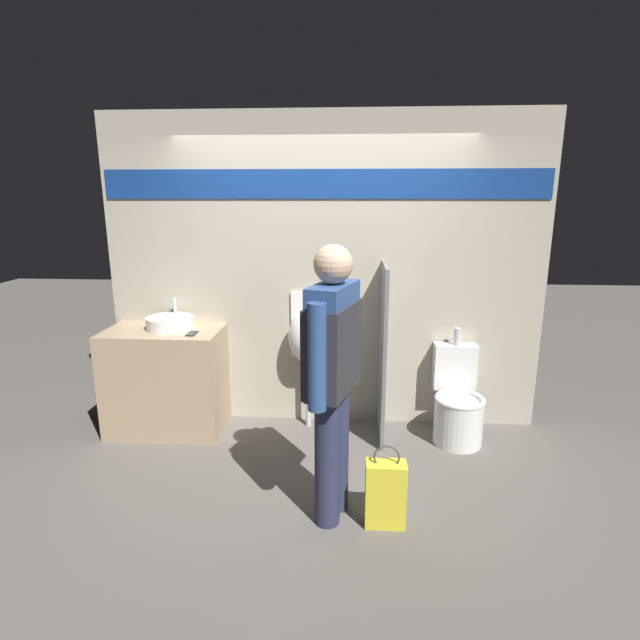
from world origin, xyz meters
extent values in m
plane|color=#5B5651|center=(0.00, 0.00, 0.00)|extent=(16.00, 16.00, 0.00)
cube|color=#B2A893|center=(0.00, 0.60, 1.35)|extent=(3.78, 0.06, 2.70)
cube|color=navy|center=(0.00, 0.56, 2.11)|extent=(3.70, 0.01, 0.24)
cube|color=tan|center=(-1.35, 0.29, 0.46)|extent=(0.98, 0.57, 0.91)
cylinder|color=white|center=(-1.30, 0.34, 0.96)|extent=(0.40, 0.40, 0.10)
cylinder|color=silver|center=(-1.30, 0.48, 1.08)|extent=(0.03, 0.03, 0.14)
cube|color=#232328|center=(-1.05, 0.17, 0.92)|extent=(0.07, 0.14, 0.01)
cube|color=slate|center=(0.52, 0.29, 0.74)|extent=(0.03, 0.57, 1.48)
cylinder|color=silver|center=(-0.12, 0.43, 0.31)|extent=(0.04, 0.04, 0.62)
ellipsoid|color=white|center=(-0.12, 0.43, 0.84)|extent=(0.34, 0.27, 0.47)
cube|color=white|center=(-0.12, 0.56, 0.91)|extent=(0.32, 0.02, 0.59)
cylinder|color=silver|center=(-0.12, 0.52, 1.16)|extent=(0.06, 0.06, 0.16)
cylinder|color=white|center=(1.15, 0.19, 0.19)|extent=(0.40, 0.40, 0.38)
torus|color=white|center=(1.15, 0.19, 0.39)|extent=(0.41, 0.41, 0.04)
cube|color=white|center=(1.15, 0.48, 0.58)|extent=(0.36, 0.16, 0.40)
cylinder|color=silver|center=(1.15, 0.46, 0.86)|extent=(0.06, 0.06, 0.14)
cylinder|color=#282D4C|center=(0.12, -0.92, 0.43)|extent=(0.16, 0.16, 0.85)
cylinder|color=#282D4C|center=(0.17, -0.76, 0.43)|extent=(0.16, 0.16, 0.85)
cube|color=#2D4C84|center=(0.14, -0.84, 1.19)|extent=(0.32, 0.48, 0.67)
cube|color=#2D2D33|center=(0.14, -0.84, 1.13)|extent=(0.35, 0.51, 0.54)
cylinder|color=#2D4C84|center=(0.07, -1.09, 1.15)|extent=(0.11, 0.11, 0.62)
cylinder|color=#2D4C84|center=(0.22, -0.60, 1.15)|extent=(0.11, 0.11, 0.62)
sphere|color=beige|center=(0.14, -0.84, 1.64)|extent=(0.23, 0.23, 0.23)
cube|color=yellow|center=(0.48, -0.93, 0.21)|extent=(0.25, 0.14, 0.43)
torus|color=#4C4742|center=(0.48, -0.93, 0.47)|extent=(0.16, 0.01, 0.16)
camera|label=1|loc=(0.26, -3.69, 2.03)|focal=28.00mm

